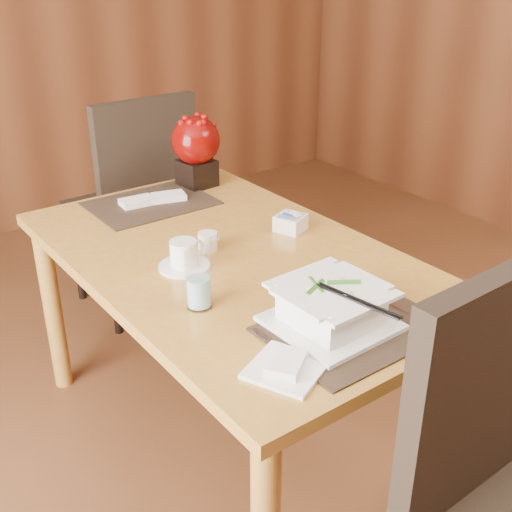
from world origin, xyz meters
TOP-DOWN VIEW (x-y plane):
  - dining_table at (0.00, 0.60)m, footprint 0.90×1.50m
  - placemat_near at (0.00, 0.05)m, footprint 0.45×0.33m
  - placemat_far at (0.00, 1.15)m, footprint 0.45×0.33m
  - soup_setting at (-0.04, 0.10)m, footprint 0.29×0.29m
  - coffee_cup at (-0.17, 0.61)m, footprint 0.16×0.16m
  - water_glass at (-0.26, 0.39)m, footprint 0.09×0.09m
  - creamer_jug at (-0.04, 0.68)m, footprint 0.10×0.10m
  - sugar_caddy at (0.27, 0.64)m, footprint 0.12×0.12m
  - berry_decor at (0.25, 1.22)m, footprint 0.19×0.19m
  - napkins_far at (0.02, 1.15)m, footprint 0.26×0.13m
  - bread_plate at (-0.25, 0.02)m, footprint 0.22×0.22m
  - far_chair at (0.17, 1.62)m, footprint 0.51×0.51m

SIDE VIEW (x-z plane):
  - far_chair at x=0.17m, z-range 0.07..1.14m
  - dining_table at x=0.00m, z-range 0.28..1.03m
  - placemat_near at x=0.00m, z-range 0.75..0.76m
  - placemat_far at x=0.00m, z-range 0.75..0.76m
  - bread_plate at x=-0.25m, z-range 0.75..0.76m
  - napkins_far at x=0.02m, z-range 0.76..0.78m
  - sugar_caddy at x=0.27m, z-range 0.75..0.81m
  - creamer_jug at x=-0.04m, z-range 0.75..0.81m
  - coffee_cup at x=-0.17m, z-range 0.74..0.83m
  - soup_setting at x=-0.04m, z-range 0.75..0.87m
  - water_glass at x=-0.26m, z-range 0.75..0.91m
  - berry_decor at x=0.25m, z-range 0.77..1.06m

